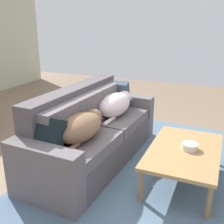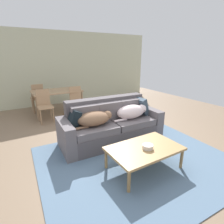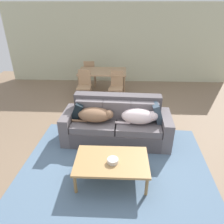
# 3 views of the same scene
# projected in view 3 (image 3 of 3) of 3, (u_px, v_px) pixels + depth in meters

# --- Properties ---
(ground_plane) EXTENTS (10.00, 10.00, 0.00)m
(ground_plane) POSITION_uv_depth(u_px,v_px,m) (114.00, 142.00, 4.53)
(ground_plane) COLOR #816952
(back_partition) EXTENTS (8.00, 0.12, 2.70)m
(back_partition) POSITION_uv_depth(u_px,v_px,m) (118.00, 44.00, 7.44)
(back_partition) COLOR beige
(back_partition) RESTS_ON ground
(area_rug) EXTENTS (3.52, 2.96, 0.01)m
(area_rug) POSITION_uv_depth(u_px,v_px,m) (115.00, 168.00, 3.80)
(area_rug) COLOR slate
(area_rug) RESTS_ON ground
(couch) EXTENTS (2.28, 0.95, 0.95)m
(couch) POSITION_uv_depth(u_px,v_px,m) (117.00, 124.00, 4.47)
(couch) COLOR #514B4E
(couch) RESTS_ON ground
(dog_on_left_cushion) EXTENTS (0.86, 0.43, 0.29)m
(dog_on_left_cushion) POSITION_uv_depth(u_px,v_px,m) (96.00, 115.00, 4.27)
(dog_on_left_cushion) COLOR #846046
(dog_on_left_cushion) RESTS_ON couch
(dog_on_right_cushion) EXTENTS (0.85, 0.39, 0.31)m
(dog_on_right_cushion) POSITION_uv_depth(u_px,v_px,m) (140.00, 116.00, 4.19)
(dog_on_right_cushion) COLOR silver
(dog_on_right_cushion) RESTS_ON couch
(throw_pillow_by_left_arm) EXTENTS (0.30, 0.38, 0.40)m
(throw_pillow_by_left_arm) POSITION_uv_depth(u_px,v_px,m) (78.00, 109.00, 4.44)
(throw_pillow_by_left_arm) COLOR black
(throw_pillow_by_left_arm) RESTS_ON couch
(throw_pillow_by_right_arm) EXTENTS (0.27, 0.43, 0.44)m
(throw_pillow_by_right_arm) POSITION_uv_depth(u_px,v_px,m) (157.00, 112.00, 4.30)
(throw_pillow_by_right_arm) COLOR #374757
(throw_pillow_by_right_arm) RESTS_ON couch
(coffee_table) EXTENTS (1.20, 0.76, 0.40)m
(coffee_table) POSITION_uv_depth(u_px,v_px,m) (112.00, 162.00, 3.42)
(coffee_table) COLOR #AE854F
(coffee_table) RESTS_ON ground
(bowl_on_coffee_table) EXTENTS (0.18, 0.18, 0.07)m
(bowl_on_coffee_table) POSITION_uv_depth(u_px,v_px,m) (113.00, 161.00, 3.34)
(bowl_on_coffee_table) COLOR silver
(bowl_on_coffee_table) RESTS_ON coffee_table
(dining_table) EXTENTS (1.48, 0.90, 0.77)m
(dining_table) POSITION_uv_depth(u_px,v_px,m) (102.00, 73.00, 6.58)
(dining_table) COLOR tan
(dining_table) RESTS_ON ground
(dining_chair_near_left) EXTENTS (0.41, 0.41, 0.93)m
(dining_chair_near_left) POSITION_uv_depth(u_px,v_px,m) (84.00, 84.00, 6.22)
(dining_chair_near_left) COLOR tan
(dining_chair_near_left) RESTS_ON ground
(dining_chair_near_right) EXTENTS (0.44, 0.44, 0.92)m
(dining_chair_near_right) POSITION_uv_depth(u_px,v_px,m) (116.00, 85.00, 6.20)
(dining_chair_near_right) COLOR tan
(dining_chair_near_right) RESTS_ON ground
(dining_chair_far_left) EXTENTS (0.41, 0.41, 0.94)m
(dining_chair_far_left) POSITION_uv_depth(u_px,v_px,m) (90.00, 73.00, 7.23)
(dining_chair_far_left) COLOR tan
(dining_chair_far_left) RESTS_ON ground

